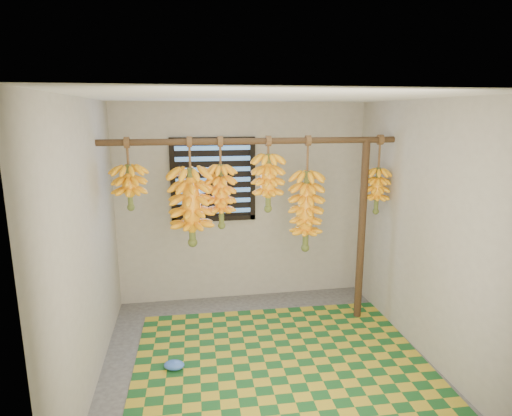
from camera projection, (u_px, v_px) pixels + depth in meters
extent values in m
cube|color=#444444|center=(266.00, 361.00, 4.01)|extent=(3.00, 3.00, 0.01)
cube|color=silver|center=(268.00, 96.00, 3.49)|extent=(3.00, 3.00, 0.01)
cube|color=gray|center=(242.00, 203.00, 5.20)|extent=(3.00, 0.01, 2.40)
cube|color=gray|center=(87.00, 247.00, 3.50)|extent=(0.01, 3.00, 2.40)
cube|color=gray|center=(424.00, 230.00, 4.01)|extent=(0.01, 3.00, 2.40)
cube|color=black|center=(213.00, 180.00, 5.05)|extent=(1.00, 0.04, 1.00)
cylinder|color=#492E1B|center=(253.00, 141.00, 4.25)|extent=(3.00, 0.06, 0.06)
cylinder|color=#492E1B|center=(362.00, 232.00, 4.67)|extent=(0.08, 0.08, 2.00)
cube|color=#174F20|center=(281.00, 361.00, 4.00)|extent=(2.76, 2.24, 0.01)
ellipsoid|color=blue|center=(174.00, 365.00, 3.86)|extent=(0.22, 0.18, 0.08)
cylinder|color=brown|center=(128.00, 154.00, 4.07)|extent=(0.02, 0.02, 0.27)
cylinder|color=#4C5923|center=(130.00, 185.00, 4.14)|extent=(0.05, 0.05, 0.40)
cylinder|color=brown|center=(190.00, 155.00, 4.17)|extent=(0.02, 0.02, 0.31)
cylinder|color=#4C5923|center=(191.00, 205.00, 4.28)|extent=(0.07, 0.07, 0.75)
cylinder|color=brown|center=(220.00, 153.00, 4.22)|extent=(0.02, 0.02, 0.29)
cylinder|color=#4C5923|center=(221.00, 194.00, 4.31)|extent=(0.05, 0.05, 0.61)
cylinder|color=brown|center=(268.00, 147.00, 4.29)|extent=(0.02, 0.02, 0.19)
cylinder|color=#4C5923|center=(268.00, 181.00, 4.36)|extent=(0.06, 0.06, 0.55)
cylinder|color=brown|center=(308.00, 156.00, 4.38)|extent=(0.02, 0.02, 0.38)
cylinder|color=#4C5923|center=(306.00, 209.00, 4.50)|extent=(0.06, 0.06, 0.81)
cylinder|color=brown|center=(379.00, 154.00, 4.51)|extent=(0.02, 0.02, 0.35)
cylinder|color=#4C5923|center=(377.00, 189.00, 4.59)|extent=(0.05, 0.05, 0.46)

